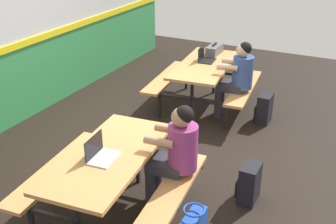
# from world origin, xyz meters

# --- Properties ---
(ground_plane) EXTENTS (10.00, 10.00, 0.02)m
(ground_plane) POSITION_xyz_m (0.00, 0.00, -0.01)
(ground_plane) COLOR black
(accent_backdrop) EXTENTS (8.00, 0.14, 2.60)m
(accent_backdrop) POSITION_xyz_m (0.00, 2.35, 1.25)
(accent_backdrop) COLOR #338C4C
(accent_backdrop) RESTS_ON ground
(picnic_table_left) EXTENTS (1.69, 1.70, 0.74)m
(picnic_table_left) POSITION_xyz_m (-1.46, -0.15, 0.57)
(picnic_table_left) COLOR tan
(picnic_table_left) RESTS_ON ground
(picnic_table_right) EXTENTS (1.69, 1.70, 0.74)m
(picnic_table_right) POSITION_xyz_m (1.46, 0.03, 0.57)
(picnic_table_right) COLOR tan
(picnic_table_right) RESTS_ON ground
(student_nearer) EXTENTS (0.39, 0.54, 1.21)m
(student_nearer) POSITION_xyz_m (-1.05, -0.67, 0.71)
(student_nearer) COLOR #2D2D38
(student_nearer) RESTS_ON ground
(student_further) EXTENTS (0.39, 0.54, 1.21)m
(student_further) POSITION_xyz_m (1.32, -0.54, 0.71)
(student_further) COLOR #2D2D38
(student_further) RESTS_ON ground
(laptop_silver) EXTENTS (0.34, 0.25, 0.22)m
(laptop_silver) POSITION_xyz_m (-1.56, -0.13, 0.79)
(laptop_silver) COLOR silver
(laptop_silver) RESTS_ON picnic_table_left
(laptop_dark) EXTENTS (0.34, 0.25, 0.22)m
(laptop_dark) POSITION_xyz_m (1.59, 0.08, 0.79)
(laptop_dark) COLOR black
(laptop_dark) RESTS_ON picnic_table_right
(toolbox_grey) EXTENTS (0.40, 0.18, 0.18)m
(toolbox_grey) POSITION_xyz_m (2.00, 0.09, 0.81)
(toolbox_grey) COLOR #595B60
(toolbox_grey) RESTS_ON picnic_table_right
(backpack_dark) EXTENTS (0.30, 0.22, 0.44)m
(backpack_dark) POSITION_xyz_m (-0.58, -1.34, 0.22)
(backpack_dark) COLOR black
(backpack_dark) RESTS_ON ground
(satchel_spare) EXTENTS (0.30, 0.22, 0.44)m
(satchel_spare) POSITION_xyz_m (1.38, -0.98, 0.22)
(satchel_spare) COLOR black
(satchel_spare) RESTS_ON ground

